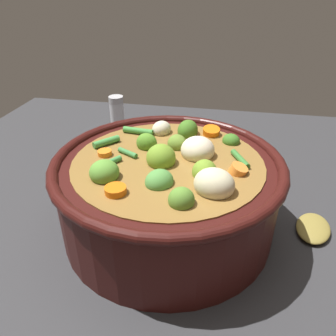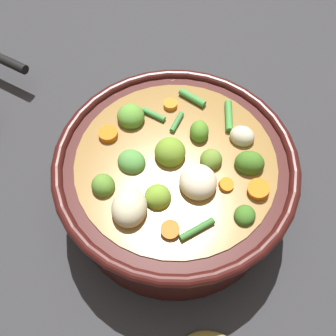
{
  "view_description": "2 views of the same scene",
  "coord_description": "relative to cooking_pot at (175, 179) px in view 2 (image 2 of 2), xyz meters",
  "views": [
    {
      "loc": [
        -0.4,
        -0.08,
        0.35
      ],
      "look_at": [
        -0.01,
        -0.0,
        0.12
      ],
      "focal_mm": 35.34,
      "sensor_mm": 36.0,
      "label": 1
    },
    {
      "loc": [
        -0.03,
        -0.26,
        0.54
      ],
      "look_at": [
        -0.01,
        -0.01,
        0.12
      ],
      "focal_mm": 38.98,
      "sensor_mm": 36.0,
      "label": 2
    }
  ],
  "objects": [
    {
      "name": "ground_plane",
      "position": [
        0.0,
        0.0,
        -0.07
      ],
      "size": [
        1.1,
        1.1,
        0.0
      ],
      "primitive_type": "plane",
      "color": "#2D2D30"
    },
    {
      "name": "cooking_pot",
      "position": [
        0.0,
        0.0,
        0.0
      ],
      "size": [
        0.34,
        0.34,
        0.15
      ],
      "color": "#38110F",
      "rests_on": "ground_plane"
    }
  ]
}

